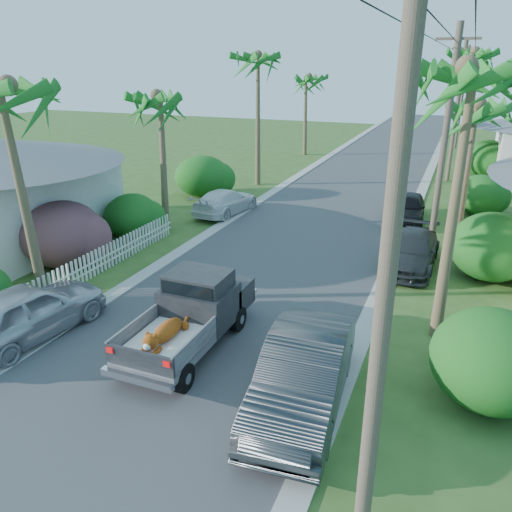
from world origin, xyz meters
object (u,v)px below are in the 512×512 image
at_px(palm_r_d, 476,73).
at_px(pickup_truck, 195,310).
at_px(utility_pole_b, 444,143).
at_px(parked_car_lf, 226,202).
at_px(palm_l_a, 4,87).
at_px(palm_l_d, 307,77).
at_px(palm_r_b, 477,105).
at_px(parked_car_rm, 412,251).
at_px(utility_pole_d, 462,97).
at_px(palm_l_b, 159,96).
at_px(utility_pole_a, 384,300).
at_px(parked_car_rf, 408,208).
at_px(parked_car_ln, 27,312).
at_px(palm_r_a, 475,70).
at_px(palm_r_c, 475,53).
at_px(palm_l_c, 258,56).
at_px(parked_car_rn, 303,375).
at_px(utility_pole_c, 457,111).

bearing_deg(palm_r_d, pickup_truck, -100.11).
relative_size(palm_r_d, utility_pole_b, 0.89).
xyz_separation_m(parked_car_lf, palm_l_a, (-1.20, -11.98, 6.28)).
xyz_separation_m(palm_l_d, palm_r_d, (13.00, 6.00, 0.29)).
distance_m(palm_l_a, palm_r_b, 17.57).
xyz_separation_m(parked_car_rm, utility_pole_d, (0.60, 31.98, 3.94)).
bearing_deg(palm_l_b, utility_pole_d, 68.20).
bearing_deg(utility_pole_b, palm_l_b, -175.39).
height_order(utility_pole_a, utility_pole_b, same).
height_order(parked_car_rf, utility_pole_b, utility_pole_b).
xyz_separation_m(utility_pole_a, utility_pole_b, (0.00, 15.00, 0.00)).
xyz_separation_m(parked_car_ln, parked_car_lf, (-0.22, 13.83, -0.17)).
distance_m(palm_r_a, palm_r_c, 20.01).
height_order(pickup_truck, parked_car_rf, pickup_truck).
distance_m(palm_l_b, palm_l_d, 22.00).
distance_m(palm_l_c, utility_pole_b, 15.05).
distance_m(pickup_truck, parked_car_rf, 15.10).
bearing_deg(palm_r_d, palm_r_c, -91.23).
relative_size(palm_r_c, palm_r_d, 1.17).
distance_m(palm_r_a, utility_pole_d, 37.11).
bearing_deg(palm_r_c, palm_l_b, -132.88).
xyz_separation_m(parked_car_rn, palm_r_c, (2.60, 24.83, 7.25)).
xyz_separation_m(palm_l_d, palm_r_b, (13.10, -19.00, -0.49)).
height_order(pickup_truck, palm_l_d, palm_l_d).
bearing_deg(palm_r_c, utility_pole_a, -91.23).
relative_size(utility_pole_a, utility_pole_c, 1.00).
height_order(palm_l_a, utility_pole_b, utility_pole_b).
bearing_deg(utility_pole_b, pickup_truck, -119.36).
height_order(pickup_truck, palm_r_b, palm_r_b).
relative_size(pickup_truck, parked_car_rm, 1.12).
distance_m(parked_car_rf, parked_car_lf, 9.42).
relative_size(parked_car_rn, utility_pole_d, 0.58).
bearing_deg(palm_l_c, utility_pole_c, 27.35).
xyz_separation_m(parked_car_lf, palm_l_d, (-1.50, 19.02, 5.79)).
relative_size(palm_l_c, palm_r_c, 0.98).
distance_m(parked_car_rf, utility_pole_a, 19.73).
xyz_separation_m(palm_r_a, utility_pole_d, (-0.70, 37.00, -2.82)).
xyz_separation_m(parked_car_ln, utility_pole_a, (10.38, -3.15, 3.78)).
bearing_deg(palm_l_b, parked_car_lf, 58.83).
relative_size(palm_l_d, palm_r_b, 1.07).
relative_size(parked_car_rf, palm_l_b, 0.56).
height_order(palm_l_c, palm_r_b, palm_l_c).
bearing_deg(palm_l_b, palm_l_d, 89.22).
relative_size(palm_r_b, utility_pole_a, 0.80).
distance_m(palm_l_a, palm_l_d, 31.01).
bearing_deg(utility_pole_d, parked_car_rf, -93.26).
relative_size(palm_l_b, utility_pole_d, 0.82).
distance_m(pickup_truck, utility_pole_d, 40.76).
height_order(palm_r_c, utility_pole_c, palm_r_c).
bearing_deg(parked_car_rn, palm_l_c, 109.63).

